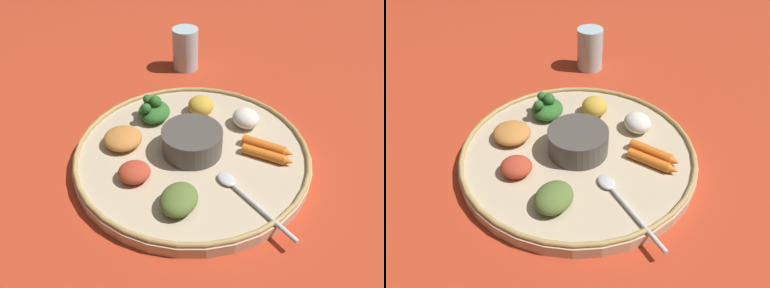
{
  "view_description": "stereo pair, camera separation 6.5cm",
  "coord_description": "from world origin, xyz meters",
  "views": [
    {
      "loc": [
        0.14,
        0.48,
        0.45
      ],
      "look_at": [
        0.0,
        0.0,
        0.03
      ],
      "focal_mm": 36.27,
      "sensor_mm": 36.0,
      "label": 1
    },
    {
      "loc": [
        0.08,
        0.49,
        0.45
      ],
      "look_at": [
        0.0,
        0.0,
        0.03
      ],
      "focal_mm": 36.27,
      "sensor_mm": 36.0,
      "label": 2
    }
  ],
  "objects": [
    {
      "name": "greens_pile",
      "position": [
        0.04,
        -0.11,
        0.04
      ],
      "size": [
        0.07,
        0.08,
        0.05
      ],
      "color": "#2D6628",
      "rests_on": "platter"
    },
    {
      "name": "carrot_outer",
      "position": [
        -0.12,
        0.04,
        0.03
      ],
      "size": [
        0.07,
        0.07,
        0.02
      ],
      "color": "orange",
      "rests_on": "platter"
    },
    {
      "name": "center_bowl",
      "position": [
        0.0,
        0.0,
        0.04
      ],
      "size": [
        0.1,
        0.1,
        0.04
      ],
      "color": "#4C4742",
      "rests_on": "platter"
    },
    {
      "name": "mound_berbere_red",
      "position": [
        0.1,
        0.04,
        0.03
      ],
      "size": [
        0.06,
        0.06,
        0.03
      ],
      "primitive_type": "ellipsoid",
      "rotation": [
        0.0,
        0.0,
        2.84
      ],
      "color": "#B73D28",
      "rests_on": "platter"
    },
    {
      "name": "mound_collards",
      "position": [
        0.05,
        0.11,
        0.04
      ],
      "size": [
        0.08,
        0.08,
        0.03
      ],
      "primitive_type": "ellipsoid",
      "rotation": [
        0.0,
        0.0,
        4.06
      ],
      "color": "#567033",
      "rests_on": "platter"
    },
    {
      "name": "mound_lentil_yellow",
      "position": [
        -0.05,
        -0.1,
        0.04
      ],
      "size": [
        0.05,
        0.05,
        0.03
      ],
      "primitive_type": "ellipsoid",
      "rotation": [
        0.0,
        0.0,
        4.68
      ],
      "color": "gold",
      "rests_on": "platter"
    },
    {
      "name": "mound_rice_white",
      "position": [
        -0.11,
        -0.04,
        0.04
      ],
      "size": [
        0.06,
        0.06,
        0.03
      ],
      "primitive_type": "ellipsoid",
      "rotation": [
        0.0,
        0.0,
        4.91
      ],
      "color": "silver",
      "rests_on": "platter"
    },
    {
      "name": "drinking_glass",
      "position": [
        -0.08,
        -0.32,
        0.04
      ],
      "size": [
        0.06,
        0.06,
        0.1
      ],
      "color": "silver",
      "rests_on": "ground_plane"
    },
    {
      "name": "mound_squash",
      "position": [
        0.11,
        -0.05,
        0.03
      ],
      "size": [
        0.08,
        0.08,
        0.03
      ],
      "primitive_type": "ellipsoid",
      "rotation": [
        0.0,
        0.0,
        0.25
      ],
      "color": "#C67A38",
      "rests_on": "platter"
    },
    {
      "name": "spoon",
      "position": [
        -0.04,
        0.12,
        0.02
      ],
      "size": [
        0.07,
        0.16,
        0.01
      ],
      "color": "silver",
      "rests_on": "platter"
    },
    {
      "name": "platter_rim",
      "position": [
        0.0,
        0.0,
        0.02
      ],
      "size": [
        0.39,
        0.39,
        0.01
      ],
      "primitive_type": "torus",
      "color": "tan",
      "rests_on": "platter"
    },
    {
      "name": "platter",
      "position": [
        0.0,
        0.0,
        0.01
      ],
      "size": [
        0.4,
        0.4,
        0.02
      ],
      "primitive_type": "cylinder",
      "color": "#C6B293",
      "rests_on": "ground_plane"
    },
    {
      "name": "carrot_near_spoon",
      "position": [
        -0.11,
        0.05,
        0.03
      ],
      "size": [
        0.07,
        0.07,
        0.02
      ],
      "color": "orange",
      "rests_on": "platter"
    },
    {
      "name": "ground_plane",
      "position": [
        0.0,
        0.0,
        0.0
      ],
      "size": [
        2.4,
        2.4,
        0.0
      ],
      "primitive_type": "plane",
      "color": "#B7381E"
    }
  ]
}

